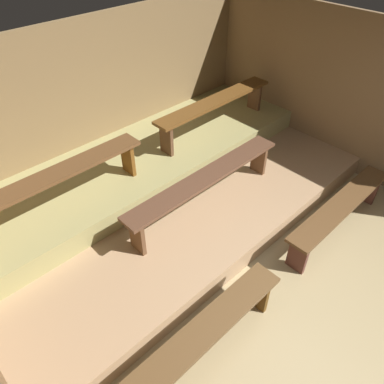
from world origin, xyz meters
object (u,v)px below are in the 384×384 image
Objects in this scene: bench_floor_right at (340,209)px; bench_floor_left at (199,339)px; bench_lower_center at (206,181)px; bench_middle_left at (56,180)px; bench_middle_right at (215,105)px.

bench_floor_left is at bearing 180.00° from bench_floor_right.
bench_middle_left is at bearing 146.98° from bench_lower_center.
bench_middle_left is 1.00× the size of bench_middle_right.
bench_middle_right reaches higher than bench_floor_right.
bench_floor_right is 1.67m from bench_lower_center.
bench_floor_left is 0.92× the size of bench_middle_right.
bench_floor_left is at bearing -138.54° from bench_middle_right.
bench_floor_left is 3.34m from bench_middle_right.
bench_middle_right reaches higher than bench_lower_center.
bench_middle_right is (2.47, 2.18, 0.56)m from bench_floor_left.
bench_middle_left reaches higher than bench_floor_left.
bench_floor_left is 1.87m from bench_lower_center.
bench_lower_center is (1.35, 1.26, 0.29)m from bench_floor_left.
bench_floor_left is at bearing -136.97° from bench_lower_center.
bench_middle_right is at bearing 88.56° from bench_floor_right.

